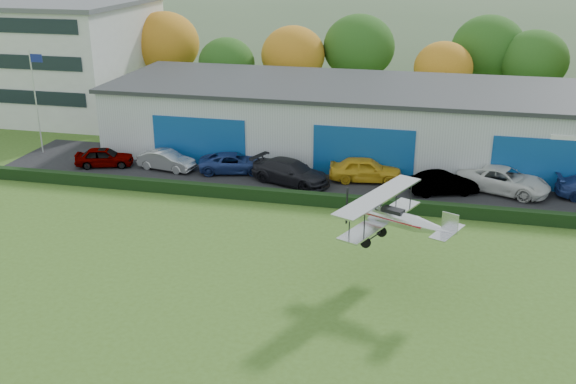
% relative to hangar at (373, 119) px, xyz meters
% --- Properties ---
extents(ground, '(300.00, 300.00, 0.00)m').
position_rel_hangar_xyz_m(ground, '(-5.00, -27.98, -2.66)').
color(ground, '#3D5D1D').
rests_on(ground, ground).
extents(apron, '(48.00, 9.00, 0.05)m').
position_rel_hangar_xyz_m(apron, '(-2.00, -6.98, -2.63)').
color(apron, black).
rests_on(apron, ground).
extents(hedge, '(46.00, 0.60, 0.80)m').
position_rel_hangar_xyz_m(hedge, '(-2.00, -11.78, -2.26)').
color(hedge, black).
rests_on(hedge, ground).
extents(hangar, '(40.60, 12.60, 5.30)m').
position_rel_hangar_xyz_m(hangar, '(0.00, 0.00, 0.00)').
color(hangar, '#B2B7BC').
rests_on(hangar, ground).
extents(office_block, '(20.60, 15.60, 10.40)m').
position_rel_hangar_xyz_m(office_block, '(-33.00, 7.02, 2.56)').
color(office_block, silver).
rests_on(office_block, ground).
extents(flagpole, '(1.05, 0.10, 8.00)m').
position_rel_hangar_xyz_m(flagpole, '(-24.88, -5.98, 2.13)').
color(flagpole, silver).
rests_on(flagpole, ground).
extents(tree_belt, '(75.70, 13.22, 10.12)m').
position_rel_hangar_xyz_m(tree_belt, '(-4.15, 12.64, 2.95)').
color(tree_belt, '#3D2614').
rests_on(tree_belt, ground).
extents(distant_hills, '(430.00, 196.00, 56.00)m').
position_rel_hangar_xyz_m(distant_hills, '(-9.38, 112.02, -15.70)').
color(distant_hills, '#4C6642').
rests_on(distant_hills, ground).
extents(car_0, '(4.44, 2.77, 1.41)m').
position_rel_hangar_xyz_m(car_0, '(-18.68, -7.92, -1.90)').
color(car_0, gray).
rests_on(car_0, apron).
extents(car_1, '(4.42, 2.19, 1.39)m').
position_rel_hangar_xyz_m(car_1, '(-13.95, -7.60, -1.91)').
color(car_1, silver).
rests_on(car_1, apron).
extents(car_2, '(5.35, 3.42, 1.37)m').
position_rel_hangar_xyz_m(car_2, '(-9.06, -7.04, -1.92)').
color(car_2, navy).
rests_on(car_2, apron).
extents(car_3, '(6.05, 4.11, 1.63)m').
position_rel_hangar_xyz_m(car_3, '(-4.61, -8.41, -1.79)').
color(car_3, black).
rests_on(car_3, apron).
extents(car_4, '(5.15, 2.63, 1.68)m').
position_rel_hangar_xyz_m(car_4, '(0.29, -6.80, -1.77)').
color(car_4, gold).
rests_on(car_4, apron).
extents(car_5, '(4.68, 2.93, 1.46)m').
position_rel_hangar_xyz_m(car_5, '(5.51, -8.09, -1.88)').
color(car_5, gray).
rests_on(car_5, apron).
extents(car_6, '(6.47, 4.64, 1.64)m').
position_rel_hangar_xyz_m(car_6, '(9.37, -6.87, -1.79)').
color(car_6, silver).
rests_on(car_6, apron).
extents(biplane, '(5.90, 6.47, 2.48)m').
position_rel_hangar_xyz_m(biplane, '(3.15, -20.69, 0.77)').
color(biplane, silver).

